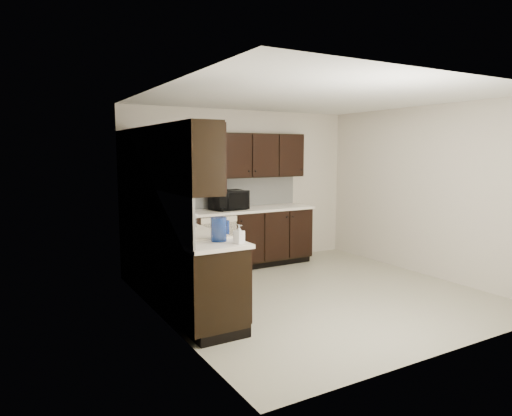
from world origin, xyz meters
The scene contains 20 objects.
floor centered at (0.00, 0.00, 0.00)m, with size 4.00×4.00×0.00m, color #ABA68D.
ceiling centered at (0.00, 0.00, 2.50)m, with size 4.00×4.00×0.00m, color white.
wall_back centered at (0.00, 2.00, 1.25)m, with size 4.00×0.02×2.50m, color beige.
wall_left centered at (-2.00, 0.00, 1.25)m, with size 0.02×4.00×2.50m, color beige.
wall_right centered at (2.00, 0.00, 1.25)m, with size 0.02×4.00×2.50m, color beige.
wall_front centered at (0.00, -2.00, 1.25)m, with size 4.00×0.02×2.50m, color beige.
lower_cabinets centered at (-1.01, 1.11, 0.41)m, with size 3.00×2.80×0.90m.
countertop centered at (-1.01, 1.11, 0.92)m, with size 3.03×2.83×0.04m.
backsplash centered at (-1.22, 1.32, 1.18)m, with size 3.00×2.80×0.48m.
upper_cabinets centered at (-1.10, 1.20, 1.77)m, with size 3.00×2.80×0.70m.
dishwasher centered at (-0.70, 1.41, 0.55)m, with size 0.58×0.04×0.78m.
sink centered at (-1.68, -0.01, 0.88)m, with size 0.54×0.82×0.42m.
microwave centered at (-0.40, 1.68, 1.09)m, with size 0.54×0.36×0.30m, color black.
soap_bottle_a centered at (-1.48, -0.70, 1.03)m, with size 0.08×0.09×0.19m, color gray.
soap_bottle_b centered at (-1.80, 1.03, 1.05)m, with size 0.08×0.08×0.22m, color gray.
toaster_oven centered at (-1.34, 1.69, 1.07)m, with size 0.40×0.30×0.25m, color silver.
storage_bin centered at (-1.72, 0.44, 1.02)m, with size 0.42×0.31×0.16m, color silver.
blue_pitcher centered at (-1.60, -0.49, 1.06)m, with size 0.16×0.16×0.24m, color navy.
teal_tumbler centered at (-1.49, 0.72, 1.04)m, with size 0.09×0.09×0.21m, color #0B7182.
paper_towel_roll centered at (-1.54, 0.82, 1.07)m, with size 0.12×0.12×0.27m, color silver.
Camera 1 is at (-3.52, -4.58, 1.83)m, focal length 32.00 mm.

